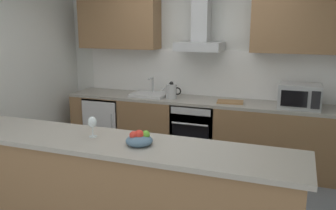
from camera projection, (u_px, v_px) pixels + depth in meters
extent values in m
cube|color=slate|center=(160.00, 209.00, 3.78)|extent=(5.34, 4.52, 0.02)
cube|color=silver|center=(206.00, 67.00, 5.14)|extent=(5.34, 0.12, 2.60)
cube|color=white|center=(204.00, 73.00, 5.09)|extent=(3.69, 0.02, 0.66)
cube|color=olive|center=(197.00, 132.00, 4.99)|extent=(3.82, 0.60, 0.86)
cube|color=#9E998E|center=(198.00, 101.00, 4.89)|extent=(3.82, 0.60, 0.04)
cube|color=olive|center=(114.00, 196.00, 3.07)|extent=(3.06, 0.52, 0.93)
cube|color=#9E998E|center=(112.00, 143.00, 2.96)|extent=(3.16, 0.64, 0.04)
cube|color=olive|center=(119.00, 24.00, 5.23)|extent=(1.22, 0.32, 0.70)
cube|color=olive|center=(302.00, 25.00, 4.37)|extent=(1.22, 0.32, 0.70)
cube|color=slate|center=(196.00, 130.00, 4.97)|extent=(0.60, 0.56, 0.80)
cube|color=black|center=(190.00, 141.00, 4.72)|extent=(0.50, 0.02, 0.48)
cube|color=#B7BABC|center=(190.00, 112.00, 4.63)|extent=(0.54, 0.02, 0.09)
cylinder|color=#B7BABC|center=(190.00, 124.00, 4.64)|extent=(0.49, 0.02, 0.02)
cube|color=white|center=(109.00, 123.00, 5.45)|extent=(0.58, 0.56, 0.85)
cube|color=silver|center=(99.00, 128.00, 5.19)|extent=(0.55, 0.02, 0.80)
cylinder|color=#B7BABC|center=(112.00, 127.00, 5.09)|extent=(0.02, 0.02, 0.38)
cube|color=#B7BABC|center=(299.00, 96.00, 4.36)|extent=(0.50, 0.36, 0.30)
cube|color=black|center=(294.00, 99.00, 4.21)|extent=(0.30, 0.02, 0.19)
cube|color=black|center=(316.00, 100.00, 4.13)|extent=(0.10, 0.01, 0.21)
cube|color=silver|center=(149.00, 95.00, 5.11)|extent=(0.50, 0.40, 0.04)
cylinder|color=#B7BABC|center=(153.00, 86.00, 5.20)|extent=(0.03, 0.03, 0.26)
cylinder|color=#B7BABC|center=(151.00, 78.00, 5.10)|extent=(0.03, 0.16, 0.03)
cylinder|color=#B7BABC|center=(171.00, 91.00, 4.94)|extent=(0.15, 0.15, 0.20)
sphere|color=black|center=(171.00, 83.00, 4.91)|extent=(0.06, 0.06, 0.06)
cone|color=#B7BABC|center=(165.00, 88.00, 4.96)|extent=(0.09, 0.04, 0.07)
torus|color=black|center=(177.00, 91.00, 4.90)|extent=(0.11, 0.02, 0.11)
cube|color=#B7BABC|center=(200.00, 46.00, 4.80)|extent=(0.62, 0.45, 0.12)
cube|color=#B7BABC|center=(201.00, 19.00, 4.77)|extent=(0.22, 0.22, 0.60)
cylinder|color=silver|center=(93.00, 136.00, 3.06)|extent=(0.07, 0.07, 0.01)
cylinder|color=silver|center=(93.00, 131.00, 3.05)|extent=(0.01, 0.01, 0.09)
ellipsoid|color=silver|center=(92.00, 122.00, 3.03)|extent=(0.08, 0.08, 0.10)
ellipsoid|color=slate|center=(139.00, 141.00, 2.85)|extent=(0.22, 0.22, 0.09)
sphere|color=red|center=(134.00, 135.00, 2.83)|extent=(0.07, 0.07, 0.07)
sphere|color=#66B233|center=(146.00, 135.00, 2.85)|extent=(0.07, 0.07, 0.07)
sphere|color=red|center=(139.00, 135.00, 2.84)|extent=(0.08, 0.08, 0.08)
cube|color=#9E7247|center=(230.00, 102.00, 4.68)|extent=(0.36, 0.26, 0.02)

